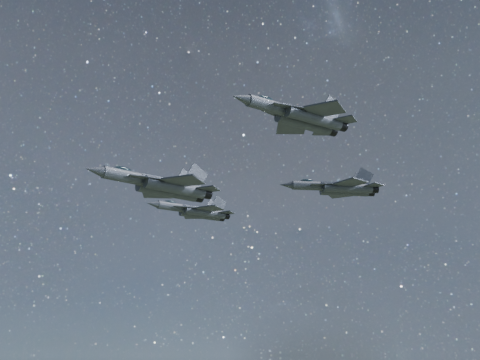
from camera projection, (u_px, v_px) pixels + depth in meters
name	position (u px, v px, depth m)	size (l,w,h in m)	color
jet_lead	(162.00, 185.00, 77.92)	(19.39, 13.03, 4.89)	#31353E
jet_left	(196.00, 211.00, 100.03)	(16.50, 11.30, 4.14)	#31353E
jet_right	(300.00, 116.00, 66.33)	(16.51, 11.26, 4.15)	#31353E
jet_slot	(338.00, 188.00, 85.76)	(15.87, 10.88, 3.98)	#31353E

